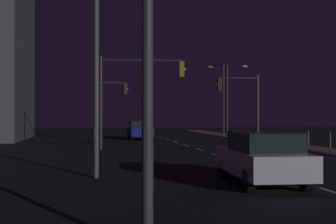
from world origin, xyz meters
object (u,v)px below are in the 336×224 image
street_lamp_median (221,91)px  traffic_light_far_right (239,95)px  traffic_light_near_right (138,83)px  car (262,157)px  car_oncoming (140,130)px  street_lamp_far_end (231,92)px  street_lamp_corner (101,29)px  traffic_light_mid_left (110,98)px

street_lamp_median → traffic_light_far_right: bearing=-98.4°
traffic_light_far_right → traffic_light_near_right: (-8.11, -5.36, 0.43)m
car → car_oncoming: (-0.94, 26.08, 0.00)m
street_lamp_far_end → street_lamp_corner: (-12.42, -25.73, 0.83)m
street_lamp_median → traffic_light_near_right: bearing=-121.4°
traffic_light_far_right → traffic_light_mid_left: 11.74m
traffic_light_far_right → traffic_light_near_right: bearing=-146.6°
car_oncoming → traffic_light_near_right: (-1.26, -11.21, 3.20)m
car → traffic_light_near_right: 15.37m
street_lamp_median → street_lamp_corner: street_lamp_corner is taller
car_oncoming → traffic_light_mid_left: size_ratio=0.87×
car_oncoming → traffic_light_near_right: traffic_light_near_right is taller
traffic_light_far_right → street_lamp_median: bearing=81.6°
traffic_light_far_right → traffic_light_near_right: traffic_light_near_right is taller
traffic_light_near_right → traffic_light_far_right: bearing=33.4°
car → street_lamp_corner: 6.79m
traffic_light_mid_left → car_oncoming: bearing=-29.4°
car → traffic_light_mid_left: 27.78m
street_lamp_median → street_lamp_far_end: street_lamp_median is taller
street_lamp_median → street_lamp_corner: 30.57m
car → traffic_light_near_right: (-2.20, 14.87, 3.20)m
traffic_light_near_right → street_lamp_far_end: bearing=53.6°
car → traffic_light_mid_left: bearing=97.0°
car_oncoming → car: bearing=-87.9°
traffic_light_near_right → street_lamp_median: (9.65, 15.79, 0.35)m
traffic_light_far_right → street_lamp_far_end: street_lamp_far_end is taller
car_oncoming → traffic_light_mid_left: traffic_light_mid_left is taller
traffic_light_far_right → street_lamp_far_end: 8.34m
car_oncoming → traffic_light_mid_left: (-2.41, 1.36, 2.73)m
traffic_light_far_right → street_lamp_far_end: (1.82, 8.12, 0.56)m
car → traffic_light_mid_left: (-3.35, 27.44, 2.73)m
traffic_light_mid_left → street_lamp_far_end: bearing=4.7°
traffic_light_near_right → traffic_light_mid_left: (-1.15, 12.57, -0.47)m
traffic_light_far_right → street_lamp_corner: bearing=-121.0°
car_oncoming → street_lamp_far_end: size_ratio=0.68×
traffic_light_far_right → street_lamp_far_end: size_ratio=0.75×
traffic_light_mid_left → car: bearing=-83.0°
traffic_light_mid_left → traffic_light_far_right: bearing=-37.9°
car_oncoming → street_lamp_median: 10.20m
car_oncoming → traffic_light_far_right: 9.43m
traffic_light_mid_left → street_lamp_corner: size_ratio=0.61×
car → street_lamp_corner: street_lamp_corner is taller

